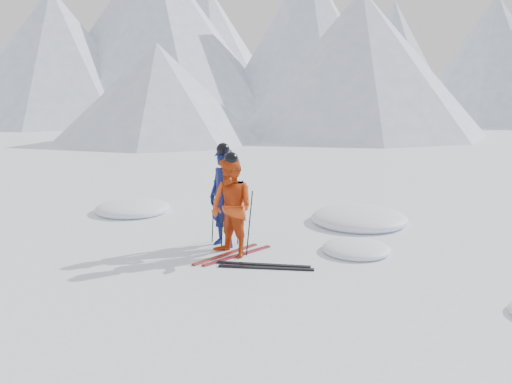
% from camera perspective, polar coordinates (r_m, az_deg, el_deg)
% --- Properties ---
extents(ground, '(160.00, 160.00, 0.00)m').
position_cam_1_polar(ground, '(10.15, 6.77, -7.19)').
color(ground, white).
rests_on(ground, ground).
extents(skier_blue, '(0.85, 0.73, 1.98)m').
position_cam_1_polar(skier_blue, '(10.75, -3.44, -0.63)').
color(skier_blue, '#0C154D').
rests_on(skier_blue, ground).
extents(skier_red, '(1.11, 1.01, 1.88)m').
position_cam_1_polar(skier_red, '(10.14, -2.59, -1.65)').
color(skier_red, '#CA3E10').
rests_on(skier_red, ground).
extents(pole_blue_left, '(0.13, 0.09, 1.31)m').
position_cam_1_polar(pole_blue_left, '(11.08, -4.52, -2.04)').
color(pole_blue_left, black).
rests_on(pole_blue_left, ground).
extents(pole_blue_right, '(0.13, 0.08, 1.31)m').
position_cam_1_polar(pole_blue_right, '(10.95, -1.69, -2.16)').
color(pole_blue_right, black).
rests_on(pole_blue_right, ground).
extents(pole_red_left, '(0.12, 0.10, 1.25)m').
position_cam_1_polar(pole_red_left, '(10.55, -3.54, -2.89)').
color(pole_red_left, black).
rests_on(pole_red_left, ground).
extents(pole_red_right, '(0.12, 0.09, 1.25)m').
position_cam_1_polar(pole_red_right, '(10.23, -0.70, -3.31)').
color(pole_red_right, black).
rests_on(pole_red_right, ground).
extents(ski_worn_left, '(0.68, 1.62, 0.03)m').
position_cam_1_polar(ski_worn_left, '(10.43, -3.15, -6.54)').
color(ski_worn_left, black).
rests_on(ski_worn_left, ground).
extents(ski_worn_right, '(0.79, 1.58, 0.03)m').
position_cam_1_polar(ski_worn_right, '(10.34, -1.93, -6.69)').
color(ski_worn_right, black).
rests_on(ski_worn_right, ground).
extents(ski_loose_a, '(1.68, 0.43, 0.03)m').
position_cam_1_polar(ski_loose_a, '(9.83, 0.79, -7.65)').
color(ski_loose_a, black).
rests_on(ski_loose_a, ground).
extents(ski_loose_b, '(1.67, 0.48, 0.03)m').
position_cam_1_polar(ski_loose_b, '(9.66, 1.05, -7.99)').
color(ski_loose_b, black).
rests_on(ski_loose_b, ground).
extents(snow_lumps, '(10.47, 5.95, 0.49)m').
position_cam_1_polar(snow_lumps, '(12.62, 3.21, -3.44)').
color(snow_lumps, white).
rests_on(snow_lumps, ground).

